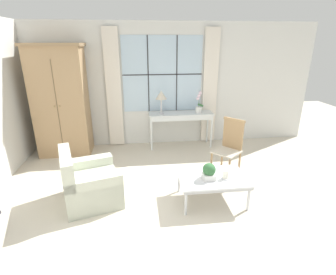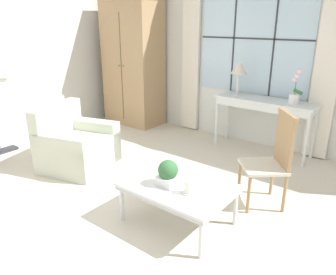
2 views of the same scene
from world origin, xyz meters
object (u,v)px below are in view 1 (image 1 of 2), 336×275
(potted_plant_small, at_px, (209,171))
(coffee_table, at_px, (212,179))
(console_table, at_px, (181,117))
(pillar_candle, at_px, (226,175))
(potted_orchid, at_px, (199,105))
(side_chair_wooden, at_px, (230,144))
(armchair_upholstered, at_px, (89,184))
(armoire, at_px, (61,101))
(table_lamp, at_px, (161,96))

(potted_plant_small, bearing_deg, coffee_table, 38.26)
(console_table, bearing_deg, pillar_candle, -83.27)
(coffee_table, bearing_deg, console_table, 92.72)
(potted_orchid, relative_size, side_chair_wooden, 0.47)
(console_table, height_order, coffee_table, console_table)
(potted_plant_small, bearing_deg, console_table, 90.77)
(potted_orchid, height_order, armchair_upholstered, potted_orchid)
(armoire, distance_m, console_table, 2.65)
(potted_orchid, relative_size, coffee_table, 0.48)
(coffee_table, xyz_separation_m, potted_plant_small, (-0.08, -0.06, 0.17))
(potted_orchid, distance_m, side_chair_wooden, 1.50)
(side_chair_wooden, relative_size, coffee_table, 1.00)
(pillar_candle, bearing_deg, side_chair_wooden, 67.83)
(console_table, height_order, table_lamp, table_lamp)
(coffee_table, height_order, pillar_candle, pillar_candle)
(armoire, bearing_deg, console_table, 1.78)
(console_table, bearing_deg, armoire, -178.22)
(table_lamp, bearing_deg, pillar_candle, -72.87)
(coffee_table, height_order, potted_plant_small, potted_plant_small)
(potted_plant_small, bearing_deg, potted_orchid, 80.95)
(coffee_table, distance_m, pillar_candle, 0.22)
(armoire, distance_m, pillar_candle, 3.79)
(console_table, relative_size, potted_plant_small, 5.79)
(armchair_upholstered, bearing_deg, potted_plant_small, -9.06)
(coffee_table, bearing_deg, table_lamp, 103.70)
(potted_plant_small, bearing_deg, armchair_upholstered, 170.94)
(pillar_candle, bearing_deg, armchair_upholstered, 171.48)
(table_lamp, xyz_separation_m, potted_plant_small, (0.49, -2.39, -0.69))
(table_lamp, bearing_deg, armchair_upholstered, -122.42)
(armchair_upholstered, xyz_separation_m, coffee_table, (1.90, -0.23, 0.09))
(armchair_upholstered, distance_m, side_chair_wooden, 2.59)
(table_lamp, relative_size, side_chair_wooden, 0.51)
(side_chair_wooden, bearing_deg, armchair_upholstered, -164.40)
(armoire, distance_m, table_lamp, 2.15)
(coffee_table, bearing_deg, side_chair_wooden, 57.63)
(armoire, distance_m, armchair_upholstered, 2.37)
(potted_plant_small, bearing_deg, table_lamp, 101.55)
(coffee_table, bearing_deg, potted_plant_small, -141.74)
(console_table, distance_m, potted_plant_small, 2.41)
(console_table, height_order, potted_plant_small, console_table)
(armoire, height_order, coffee_table, armoire)
(table_lamp, height_order, potted_plant_small, table_lamp)
(side_chair_wooden, height_order, pillar_candle, side_chair_wooden)
(table_lamp, relative_size, armchair_upholstered, 0.49)
(coffee_table, bearing_deg, armoire, 140.22)
(coffee_table, relative_size, pillar_candle, 7.10)
(armchair_upholstered, xyz_separation_m, side_chair_wooden, (2.48, 0.69, 0.29))
(table_lamp, relative_size, coffee_table, 0.51)
(side_chair_wooden, bearing_deg, potted_plant_small, -123.98)
(armoire, bearing_deg, potted_orchid, 1.27)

